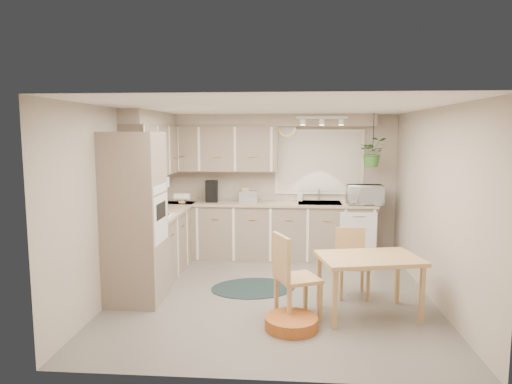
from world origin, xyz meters
TOP-DOWN VIEW (x-y plane):
  - floor at (0.00, 0.00)m, footprint 4.20×4.20m
  - ceiling at (0.00, 0.00)m, footprint 4.20×4.20m
  - wall_back at (0.00, 2.10)m, footprint 4.00×0.04m
  - wall_front at (0.00, -2.10)m, footprint 4.00×0.04m
  - wall_left at (-2.00, 0.00)m, footprint 0.04×4.20m
  - wall_right at (2.00, 0.00)m, footprint 0.04×4.20m
  - base_cab_left at (-1.70, 0.88)m, footprint 0.60×1.85m
  - base_cab_back at (-0.20, 1.80)m, footprint 3.60×0.60m
  - counter_left at (-1.69, 0.88)m, footprint 0.64×1.89m
  - counter_back at (-0.20, 1.79)m, footprint 3.64×0.64m
  - oven_stack at (-1.68, -0.38)m, footprint 0.65×0.65m
  - wall_oven_face at (-1.35, -0.38)m, footprint 0.02×0.56m
  - upper_cab_left at (-1.82, 1.00)m, footprint 0.35×2.00m
  - upper_cab_back at (-1.00, 1.93)m, footprint 2.00×0.35m
  - soffit_left at (-1.85, 1.00)m, footprint 0.30×2.00m
  - soffit_back at (-0.20, 1.95)m, footprint 3.60×0.30m
  - cooktop at (-1.68, 0.30)m, footprint 0.52×0.58m
  - range_hood at (-1.70, 0.30)m, footprint 0.40×0.60m
  - window_blinds at (0.70, 2.07)m, footprint 1.40×0.02m
  - window_frame at (0.70, 2.08)m, footprint 1.50×0.02m
  - sink at (0.70, 1.80)m, footprint 0.70×0.48m
  - dishwasher_front at (1.30, 1.49)m, footprint 0.58×0.02m
  - track_light_bar at (0.70, 1.55)m, footprint 0.80×0.04m
  - wall_clock at (0.15, 2.07)m, footprint 0.30×0.03m
  - dining_table at (1.12, -0.61)m, footprint 1.24×0.95m
  - chair_left at (0.31, -0.74)m, footprint 0.60×0.60m
  - chair_back at (1.02, 0.01)m, footprint 0.43×0.43m
  - braided_rug at (-0.27, 0.20)m, footprint 1.31×1.10m
  - pet_bed at (0.24, -1.05)m, footprint 0.68×0.68m
  - microwave at (1.42, 1.70)m, footprint 0.57×0.32m
  - soap_bottle at (0.38, 1.95)m, footprint 0.14×0.22m
  - hanging_plant at (1.53, 1.70)m, footprint 0.43×0.47m
  - coffee_maker at (-1.10, 1.80)m, footprint 0.22×0.26m
  - toaster at (-0.49, 1.82)m, footprint 0.33×0.21m
  - knife_block at (-0.53, 1.85)m, footprint 0.12×0.12m

SIDE VIEW (x-z plane):
  - floor at x=0.00m, z-range 0.00..0.00m
  - braided_rug at x=-0.27m, z-range 0.00..0.01m
  - pet_bed at x=0.24m, z-range 0.00..0.13m
  - dining_table at x=1.12m, z-range 0.00..0.70m
  - dishwasher_front at x=1.30m, z-range 0.01..0.84m
  - chair_back at x=1.02m, z-range 0.00..0.86m
  - base_cab_left at x=-1.70m, z-range 0.00..0.90m
  - base_cab_back at x=-0.20m, z-range 0.00..0.90m
  - chair_left at x=0.31m, z-range 0.00..0.97m
  - sink at x=0.70m, z-range 0.85..0.95m
  - counter_left at x=-1.69m, z-range 0.90..0.94m
  - counter_back at x=-0.20m, z-range 0.90..0.94m
  - cooktop at x=-1.68m, z-range 0.93..0.95m
  - soap_bottle at x=0.38m, z-range 0.94..1.03m
  - toaster at x=-0.49m, z-range 0.94..1.13m
  - oven_stack at x=-1.68m, z-range 0.00..2.10m
  - wall_oven_face at x=-1.35m, z-range 0.76..1.34m
  - knife_block at x=-0.53m, z-range 0.94..1.18m
  - coffee_maker at x=-1.10m, z-range 0.94..1.29m
  - microwave at x=1.42m, z-range 0.94..1.32m
  - wall_back at x=0.00m, z-range 0.00..2.40m
  - wall_front at x=0.00m, z-range 0.00..2.40m
  - wall_left at x=-2.00m, z-range 0.00..2.40m
  - wall_right at x=2.00m, z-range 0.00..2.40m
  - range_hood at x=-1.70m, z-range 1.33..1.47m
  - window_blinds at x=0.70m, z-range 1.10..2.10m
  - window_frame at x=0.70m, z-range 1.05..2.15m
  - hanging_plant at x=1.53m, z-range 1.55..1.92m
  - upper_cab_left at x=-1.82m, z-range 1.45..2.20m
  - upper_cab_back at x=-1.00m, z-range 1.45..2.20m
  - wall_clock at x=0.15m, z-range 2.03..2.33m
  - soffit_left at x=-1.85m, z-range 2.20..2.40m
  - soffit_back at x=-0.20m, z-range 2.20..2.40m
  - track_light_bar at x=0.70m, z-range 2.31..2.35m
  - ceiling at x=0.00m, z-range 2.40..2.40m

